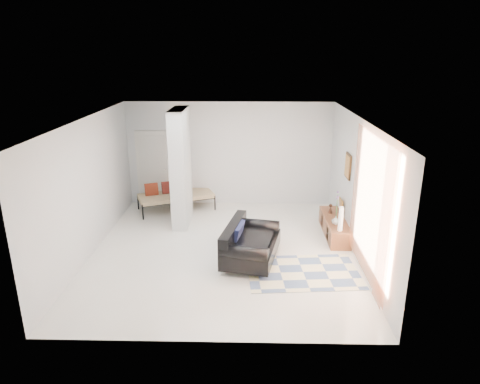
{
  "coord_description": "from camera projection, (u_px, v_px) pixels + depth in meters",
  "views": [
    {
      "loc": [
        0.55,
        -8.25,
        4.08
      ],
      "look_at": [
        0.35,
        0.6,
        1.13
      ],
      "focal_mm": 32.0,
      "sensor_mm": 36.0,
      "label": 1
    }
  ],
  "objects": [
    {
      "name": "area_rug",
      "position": [
        303.0,
        272.0,
        8.24
      ],
      "size": [
        2.23,
        1.58,
        0.01
      ],
      "primitive_type": "cube",
      "rotation": [
        0.0,
        0.0,
        0.08
      ],
      "color": "beige",
      "rests_on": "floor"
    },
    {
      "name": "vase",
      "position": [
        336.0,
        220.0,
        9.46
      ],
      "size": [
        0.19,
        0.19,
        0.19
      ],
      "primitive_type": "imported",
      "rotation": [
        0.0,
        0.0,
        0.05
      ],
      "color": "silver",
      "rests_on": "media_console"
    },
    {
      "name": "wall_left",
      "position": [
        88.0,
        188.0,
        8.75
      ],
      "size": [
        0.0,
        6.0,
        6.0
      ],
      "primitive_type": "plane",
      "rotation": [
        1.57,
        0.0,
        1.57
      ],
      "color": "silver",
      "rests_on": "ground"
    },
    {
      "name": "wall_front",
      "position": [
        209.0,
        256.0,
        5.84
      ],
      "size": [
        6.0,
        0.0,
        6.0
      ],
      "primitive_type": "plane",
      "rotation": [
        -1.57,
        0.0,
        0.0
      ],
      "color": "silver",
      "rests_on": "ground"
    },
    {
      "name": "media_console",
      "position": [
        334.0,
        226.0,
        9.86
      ],
      "size": [
        0.45,
        1.71,
        0.8
      ],
      "color": "brown",
      "rests_on": "floor"
    },
    {
      "name": "curtain",
      "position": [
        370.0,
        207.0,
        7.52
      ],
      "size": [
        0.0,
        2.55,
        2.55
      ],
      "primitive_type": "plane",
      "rotation": [
        1.57,
        0.0,
        1.57
      ],
      "color": "#F57740",
      "rests_on": "wall_right"
    },
    {
      "name": "hallway_door",
      "position": [
        153.0,
        168.0,
        11.66
      ],
      "size": [
        0.85,
        0.06,
        2.04
      ],
      "primitive_type": "cube",
      "color": "silver",
      "rests_on": "floor"
    },
    {
      "name": "bronze_figurine",
      "position": [
        330.0,
        209.0,
        10.1
      ],
      "size": [
        0.13,
        0.13,
        0.23
      ],
      "primitive_type": null,
      "rotation": [
        0.0,
        0.0,
        -0.12
      ],
      "color": "#342017",
      "rests_on": "media_console"
    },
    {
      "name": "daybed",
      "position": [
        175.0,
        195.0,
        11.37
      ],
      "size": [
        2.1,
        1.5,
        0.77
      ],
      "rotation": [
        0.0,
        0.0,
        0.39
      ],
      "color": "black",
      "rests_on": "floor"
    },
    {
      "name": "partition_column",
      "position": [
        181.0,
        168.0,
        10.23
      ],
      "size": [
        0.35,
        1.2,
        2.8
      ],
      "primitive_type": "cube",
      "color": "silver",
      "rests_on": "floor"
    },
    {
      "name": "cylinder_lamp",
      "position": [
        341.0,
        219.0,
        9.08
      ],
      "size": [
        0.1,
        0.1,
        0.53
      ],
      "primitive_type": "cylinder",
      "color": "silver",
      "rests_on": "media_console"
    },
    {
      "name": "ceiling",
      "position": [
        221.0,
        120.0,
        8.24
      ],
      "size": [
        6.0,
        6.0,
        0.0
      ],
      "primitive_type": "plane",
      "rotation": [
        3.14,
        0.0,
        0.0
      ],
      "color": "white",
      "rests_on": "wall_back"
    },
    {
      "name": "wall_back",
      "position": [
        229.0,
        154.0,
        11.53
      ],
      "size": [
        6.0,
        0.0,
        6.0
      ],
      "primitive_type": "plane",
      "rotation": [
        1.57,
        0.0,
        0.0
      ],
      "color": "silver",
      "rests_on": "ground"
    },
    {
      "name": "floor",
      "position": [
        223.0,
        251.0,
        9.13
      ],
      "size": [
        6.0,
        6.0,
        0.0
      ],
      "primitive_type": "plane",
      "color": "silver",
      "rests_on": "ground"
    },
    {
      "name": "wall_right",
      "position": [
        358.0,
        190.0,
        8.62
      ],
      "size": [
        0.0,
        6.0,
        6.0
      ],
      "primitive_type": "plane",
      "rotation": [
        1.57,
        0.0,
        -1.57
      ],
      "color": "silver",
      "rests_on": "ground"
    },
    {
      "name": "loveseat",
      "position": [
        248.0,
        244.0,
        8.64
      ],
      "size": [
        1.27,
        1.79,
        0.76
      ],
      "rotation": [
        0.0,
        0.0,
        -0.21
      ],
      "color": "silver",
      "rests_on": "floor"
    },
    {
      "name": "wall_art",
      "position": [
        348.0,
        166.0,
        9.4
      ],
      "size": [
        0.04,
        0.45,
        0.55
      ],
      "primitive_type": "cube",
      "color": "#39230F",
      "rests_on": "wall_right"
    }
  ]
}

